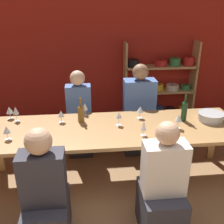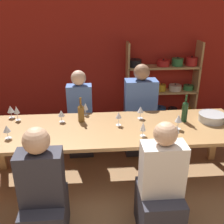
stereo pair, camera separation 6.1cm
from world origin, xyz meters
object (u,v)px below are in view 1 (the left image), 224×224
object	(u,v)px
mixing_bowl	(211,116)
wine_glass_red_a	(179,118)
wine_glass_red_b	(119,116)
wine_glass_white_d	(85,107)
dining_table	(113,133)
wine_glass_white_b	(16,111)
wine_glass_white_e	(61,114)
person_far_b	(80,123)
wine_bottle_dark	(81,113)
person_far_a	(138,119)
wine_glass_red_c	(140,110)
wine_glass_white_c	(144,126)
wine_glass_white_a	(177,129)
person_near_a	(162,194)
wine_glass_empty_a	(9,110)
person_near_b	(46,200)
wine_bottle_amber	(184,110)
shelf_unit	(160,86)
wine_glass_empty_b	(7,130)

from	to	relation	value
mixing_bowl	wine_glass_red_a	bearing A→B (deg)	-159.63
wine_glass_red_b	wine_glass_white_d	world-z (taller)	wine_glass_red_b
dining_table	mixing_bowl	world-z (taller)	mixing_bowl
wine_glass_white_b	wine_glass_white_e	distance (m)	0.54
person_far_b	wine_bottle_dark	bearing A→B (deg)	93.76
wine_glass_red_b	person_far_a	bearing A→B (deg)	61.61
wine_glass_red_c	wine_glass_white_d	bearing A→B (deg)	166.23
wine_glass_white_b	wine_glass_white_c	size ratio (longest dim) A/B	1.12
wine_glass_red_c	wine_glass_white_d	distance (m)	0.69
wine_glass_white_a	person_near_a	bearing A→B (deg)	-118.75
wine_glass_red_a	wine_glass_white_c	world-z (taller)	wine_glass_red_a
wine_glass_red_b	wine_glass_empty_a	bearing A→B (deg)	166.12
wine_glass_white_a	person_near_b	distance (m)	1.46
wine_glass_white_d	wine_glass_white_b	bearing A→B (deg)	-173.80
person_far_a	wine_glass_white_c	bearing A→B (deg)	80.98
wine_glass_white_b	wine_glass_red_b	world-z (taller)	wine_glass_white_b
wine_bottle_amber	wine_glass_white_b	bearing A→B (deg)	174.35
wine_bottle_amber	wine_glass_red_a	world-z (taller)	wine_bottle_amber
wine_bottle_dark	wine_glass_white_e	distance (m)	0.23
person_far_b	mixing_bowl	bearing A→B (deg)	157.22
person_near_b	shelf_unit	bearing A→B (deg)	56.43
wine_bottle_amber	wine_glass_red_b	world-z (taller)	wine_bottle_amber
wine_glass_white_c	wine_glass_empty_b	bearing A→B (deg)	177.40
wine_bottle_dark	wine_glass_white_b	bearing A→B (deg)	172.58
person_near_a	person_far_a	size ratio (longest dim) A/B	0.91
wine_glass_white_b	person_far_a	distance (m)	1.71
wine_glass_white_a	wine_glass_white_d	bearing A→B (deg)	143.51
wine_bottle_amber	wine_glass_red_c	distance (m)	0.52
mixing_bowl	shelf_unit	bearing A→B (deg)	92.90
wine_glass_white_c	wine_glass_red_c	distance (m)	0.45
wine_glass_empty_b	wine_glass_white_d	world-z (taller)	wine_glass_white_d
wine_bottle_dark	wine_glass_empty_b	bearing A→B (deg)	-154.88
wine_glass_red_b	wine_bottle_dark	bearing A→B (deg)	161.96
shelf_unit	person_far_b	distance (m)	1.91
shelf_unit	wine_glass_white_d	world-z (taller)	shelf_unit
wine_glass_white_a	wine_glass_red_c	size ratio (longest dim) A/B	0.97
wine_glass_red_c	wine_glass_white_e	world-z (taller)	wine_glass_red_c
wine_glass_red_c	person_near_a	xyz separation A→B (m)	(0.01, -1.03, -0.42)
wine_glass_white_c	wine_glass_white_e	xyz separation A→B (m)	(-0.89, 0.43, -0.00)
wine_bottle_amber	wine_glass_white_e	distance (m)	1.46
wine_bottle_amber	wine_glass_red_a	bearing A→B (deg)	-125.09
wine_glass_white_a	wine_glass_empty_b	bearing A→B (deg)	174.96
wine_bottle_amber	person_near_a	bearing A→B (deg)	-118.80
person_far_b	wine_glass_red_a	bearing A→B (deg)	143.10
wine_glass_red_b	person_far_b	distance (m)	0.92
person_far_b	wine_glass_red_b	bearing A→B (deg)	124.23
wine_bottle_dark	wine_glass_empty_a	bearing A→B (deg)	168.27
wine_glass_red_b	wine_glass_white_c	world-z (taller)	same
person_near_a	wine_glass_white_d	bearing A→B (deg)	119.51
wine_glass_white_d	person_near_b	distance (m)	1.28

